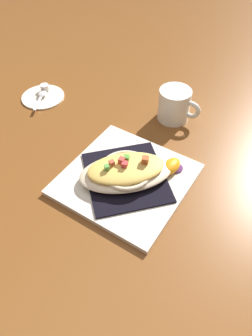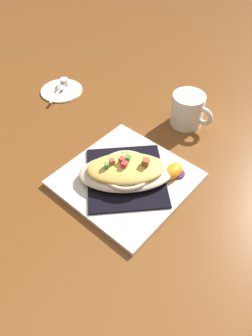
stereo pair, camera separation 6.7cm
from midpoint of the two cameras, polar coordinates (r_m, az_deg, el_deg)
name	(u,v)px [view 2 (the right image)]	position (r m, az deg, el deg)	size (l,w,h in m)	color
ground_plane	(126,181)	(0.70, 2.73, -2.45)	(2.60, 2.60, 0.00)	brown
square_plate	(126,179)	(0.69, 2.75, -2.15)	(0.25, 0.25, 0.01)	white
folded_napkin	(126,177)	(0.69, 2.77, -1.72)	(0.16, 0.18, 0.00)	black
gratin_dish	(126,171)	(0.67, 2.83, -0.62)	(0.21, 0.22, 0.05)	beige
orange_garnish	(173,171)	(0.70, 11.00, -0.76)	(0.06, 0.06, 0.02)	#53295B
coffee_mug	(187,111)	(0.84, 13.14, 9.66)	(0.11, 0.08, 0.08)	white
creamer_saucer	(61,90)	(0.97, -9.40, 13.41)	(0.12, 0.12, 0.01)	white
spoon	(60,89)	(0.96, -9.60, 13.60)	(0.06, 0.09, 0.01)	silver
creamer_cup_0	(64,81)	(0.98, -8.93, 14.86)	(0.02, 0.02, 0.02)	white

